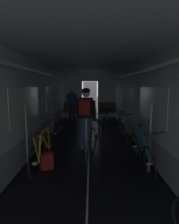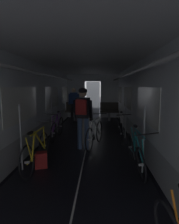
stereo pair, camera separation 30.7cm
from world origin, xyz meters
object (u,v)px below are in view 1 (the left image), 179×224
object	(u,v)px
backpack_on_floor	(47,161)
person_cyclist_aisle	(86,112)
bench_seat_far_right	(107,110)
bicycle_yellow	(42,152)
bench_seat_far_left	(73,110)
person_standing_near_bench	(72,102)
bicycle_silver_in_aisle	(97,134)
bicycle_purple	(58,128)
bicycle_teal	(142,152)
bicycle_white	(122,128)

from	to	relation	value
backpack_on_floor	person_cyclist_aisle	bearing A→B (deg)	56.94
bench_seat_far_right	person_cyclist_aisle	size ratio (longest dim) A/B	0.57
bench_seat_far_right	bicycle_yellow	xyz separation A→B (m)	(-1.88, -5.87, -0.18)
bench_seat_far_left	person_standing_near_bench	world-z (taller)	person_standing_near_bench
bicycle_silver_in_aisle	person_standing_near_bench	bearing A→B (deg)	106.14
person_cyclist_aisle	person_standing_near_bench	size ratio (longest dim) A/B	1.03
bicycle_purple	person_cyclist_aisle	bearing A→B (deg)	-46.34
bicycle_yellow	bicycle_teal	world-z (taller)	bicycle_teal
bench_seat_far_right	bicycle_white	size ratio (longest dim) A/B	0.58
bicycle_teal	bicycle_yellow	bearing A→B (deg)	-179.38
person_standing_near_bench	bicycle_teal	bearing A→B (deg)	-69.52
bicycle_white	backpack_on_floor	bearing A→B (deg)	-131.21
bench_seat_far_right	bicycle_teal	size ratio (longest dim) A/B	0.58
bicycle_yellow	person_cyclist_aisle	world-z (taller)	person_cyclist_aisle
bicycle_white	bicycle_silver_in_aisle	bearing A→B (deg)	-138.03
person_standing_near_bench	backpack_on_floor	xyz separation A→B (m)	(0.00, -5.47, -0.81)
person_standing_near_bench	backpack_on_floor	distance (m)	5.52
person_cyclist_aisle	backpack_on_floor	size ratio (longest dim) A/B	5.09
bicycle_teal	backpack_on_floor	size ratio (longest dim) A/B	4.98
person_cyclist_aisle	bicycle_silver_in_aisle	size ratio (longest dim) A/B	1.05
bench_seat_far_left	backpack_on_floor	xyz separation A→B (m)	(0.00, -5.84, -0.40)
bench_seat_far_right	person_standing_near_bench	size ratio (longest dim) A/B	0.58
bicycle_white	bench_seat_far_right	bearing A→B (deg)	93.18
bench_seat_far_right	person_cyclist_aisle	distance (m)	4.72
bicycle_purple	bench_seat_far_right	bearing A→B (deg)	61.58
bench_seat_far_right	bicycle_silver_in_aisle	distance (m)	4.38
bicycle_silver_in_aisle	person_cyclist_aisle	bearing A→B (deg)	-141.52
backpack_on_floor	bench_seat_far_right	bearing A→B (deg)	72.90
bicycle_yellow	bicycle_purple	world-z (taller)	bicycle_purple
bicycle_yellow	bicycle_teal	distance (m)	2.13
bicycle_yellow	backpack_on_floor	size ratio (longest dim) A/B	4.98
bench_seat_far_left	bicycle_purple	xyz separation A→B (m)	(-0.14, -3.59, -0.18)
person_standing_near_bench	bicycle_purple	bearing A→B (deg)	-92.58
bench_seat_far_left	bicycle_silver_in_aisle	bearing A→B (deg)	-75.16
bicycle_teal	person_standing_near_bench	xyz separation A→B (m)	(-2.04, 5.47, 0.59)
bicycle_silver_in_aisle	backpack_on_floor	bearing A→B (deg)	-127.10
person_cyclist_aisle	person_standing_near_bench	bearing A→B (deg)	100.92
bicycle_purple	person_standing_near_bench	bearing A→B (deg)	87.42
person_cyclist_aisle	bench_seat_far_right	bearing A→B (deg)	77.91
person_cyclist_aisle	bicycle_purple	bearing A→B (deg)	133.66
bicycle_yellow	bicycle_white	size ratio (longest dim) A/B	1.00
bicycle_purple	bicycle_teal	distance (m)	3.14
bench_seat_far_left	bicycle_purple	world-z (taller)	bench_seat_far_left
backpack_on_floor	bicycle_teal	bearing A→B (deg)	-0.13
person_standing_near_bench	bicycle_white	bearing A→B (deg)	-57.96
bicycle_purple	bicycle_silver_in_aisle	world-z (taller)	bicycle_purple
bicycle_yellow	bicycle_purple	xyz separation A→B (m)	(-0.06, 2.28, -0.00)
bicycle_white	backpack_on_floor	world-z (taller)	bicycle_white
bicycle_purple	person_cyclist_aisle	xyz separation A→B (m)	(0.96, -1.00, 0.69)
bench_seat_far_left	bench_seat_far_right	world-z (taller)	same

